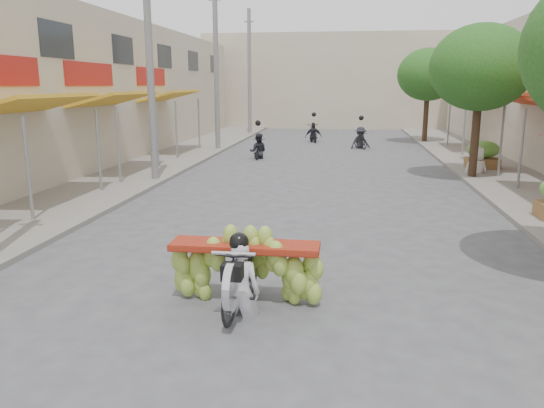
{
  "coord_description": "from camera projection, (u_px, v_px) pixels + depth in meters",
  "views": [
    {
      "loc": [
        1.02,
        -5.07,
        3.22
      ],
      "look_at": [
        -0.3,
        4.28,
        1.1
      ],
      "focal_mm": 35.0,
      "sensor_mm": 36.0,
      "label": 1
    }
  ],
  "objects": [
    {
      "name": "produce_crate_far",
      "position": [
        483.0,
        152.0,
        20.21
      ],
      "size": [
        1.2,
        0.88,
        1.16
      ],
      "color": "brown",
      "rests_on": "ground"
    },
    {
      "name": "utility_pole_far",
      "position": [
        216.0,
        68.0,
        25.89
      ],
      "size": [
        0.6,
        0.24,
        8.0
      ],
      "color": "slate",
      "rests_on": "ground"
    },
    {
      "name": "far_building",
      "position": [
        335.0,
        82.0,
        41.69
      ],
      "size": [
        20.0,
        6.0,
        7.0
      ],
      "primitive_type": "cube",
      "color": "#BEAF96",
      "rests_on": "ground"
    },
    {
      "name": "bg_motorbike_b",
      "position": [
        361.0,
        132.0,
        27.35
      ],
      "size": [
        1.19,
        1.53,
        1.95
      ],
      "color": "black",
      "rests_on": "ground"
    },
    {
      "name": "sidewalk_left",
      "position": [
        143.0,
        166.0,
        21.18
      ],
      "size": [
        4.0,
        60.0,
        0.12
      ],
      "primitive_type": "cube",
      "color": "gray",
      "rests_on": "ground"
    },
    {
      "name": "shophouse_row_left",
      "position": [
        5.0,
        91.0,
        20.22
      ],
      "size": [
        9.77,
        40.0,
        6.0
      ],
      "color": "#BEAF96",
      "rests_on": "ground"
    },
    {
      "name": "pedestrian",
      "position": [
        478.0,
        146.0,
        19.06
      ],
      "size": [
        1.06,
        0.79,
        1.91
      ],
      "rotation": [
        0.0,
        0.0,
        3.41
      ],
      "color": "white",
      "rests_on": "ground"
    },
    {
      "name": "bg_motorbike_a",
      "position": [
        258.0,
        141.0,
        23.67
      ],
      "size": [
        0.81,
        1.52,
        1.95
      ],
      "color": "black",
      "rests_on": "ground"
    },
    {
      "name": "utility_pole_back",
      "position": [
        249.0,
        73.0,
        34.58
      ],
      "size": [
        0.6,
        0.24,
        8.0
      ],
      "color": "slate",
      "rests_on": "ground"
    },
    {
      "name": "sidewalk_right",
      "position": [
        511.0,
        174.0,
        19.28
      ],
      "size": [
        4.0,
        60.0,
        0.12
      ],
      "primitive_type": "cube",
      "color": "gray",
      "rests_on": "ground"
    },
    {
      "name": "bg_motorbike_c",
      "position": [
        314.0,
        129.0,
        30.56
      ],
      "size": [
        1.06,
        1.87,
        1.95
      ],
      "color": "black",
      "rests_on": "ground"
    },
    {
      "name": "street_tree_mid",
      "position": [
        481.0,
        68.0,
        17.71
      ],
      "size": [
        3.4,
        3.4,
        5.25
      ],
      "color": "#3A2719",
      "rests_on": "ground"
    },
    {
      "name": "street_tree_far",
      "position": [
        428.0,
        75.0,
        29.31
      ],
      "size": [
        3.4,
        3.4,
        5.25
      ],
      "color": "#3A2719",
      "rests_on": "ground"
    },
    {
      "name": "ground",
      "position": [
        244.0,
        389.0,
        5.75
      ],
      "size": [
        120.0,
        120.0,
        0.0
      ],
      "primitive_type": "plane",
      "color": "#535458",
      "rests_on": "ground"
    },
    {
      "name": "utility_pole_mid",
      "position": [
        150.0,
        60.0,
        17.19
      ],
      "size": [
        0.6,
        0.24,
        8.0
      ],
      "color": "slate",
      "rests_on": "ground"
    },
    {
      "name": "banana_motorbike",
      "position": [
        242.0,
        264.0,
        7.72
      ],
      "size": [
        2.22,
        1.89,
        2.01
      ],
      "color": "black",
      "rests_on": "ground"
    }
  ]
}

